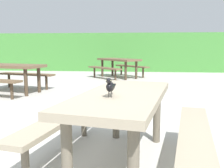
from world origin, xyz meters
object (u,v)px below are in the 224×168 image
at_px(picnic_table_foreground, 122,111).
at_px(bird_grackle, 110,86).
at_px(picnic_table_mid_right, 119,63).
at_px(picnic_table_mid_left, 10,72).

relative_size(picnic_table_foreground, bird_grackle, 6.98).
bearing_deg(picnic_table_mid_right, picnic_table_foreground, -85.38).
bearing_deg(picnic_table_mid_right, picnic_table_mid_left, -126.22).
relative_size(bird_grackle, picnic_table_mid_right, 0.12).
distance_m(picnic_table_foreground, bird_grackle, 0.39).
relative_size(picnic_table_mid_left, picnic_table_mid_right, 0.85).
distance_m(bird_grackle, picnic_table_mid_right, 7.57).
relative_size(picnic_table_foreground, picnic_table_mid_left, 0.98).
bearing_deg(picnic_table_mid_right, bird_grackle, -86.26).
height_order(bird_grackle, picnic_table_mid_right, bird_grackle).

